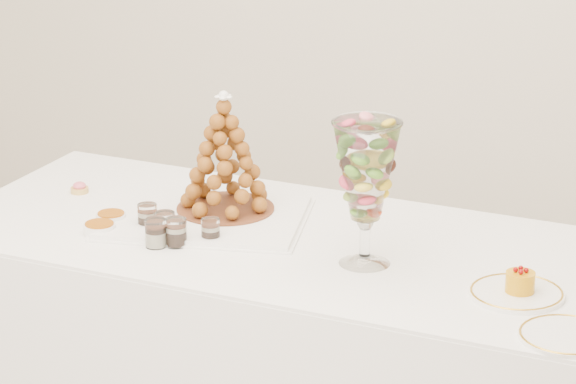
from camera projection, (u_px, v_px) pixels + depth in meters
The scene contains 15 objects.
buffet_table at pixel (316, 375), 3.82m from camera, with size 2.13×0.89×0.80m.
lace_tray at pixel (205, 218), 3.84m from camera, with size 0.55×0.41×0.02m, color white.
macaron_vase at pixel (366, 173), 3.47m from camera, with size 0.18×0.18×0.38m.
cake_plate at pixel (517, 294), 3.35m from camera, with size 0.24×0.24×0.01m, color white.
spare_plate at pixel (566, 336), 3.13m from camera, with size 0.22×0.22×0.01m, color white.
pink_tart at pixel (80, 188), 4.07m from camera, with size 0.05×0.05×0.03m.
verrine_a at pixel (147, 217), 3.77m from camera, with size 0.05×0.05×0.07m, color white.
verrine_b at pixel (165, 225), 3.71m from camera, with size 0.06×0.06×0.08m, color white.
verrine_c at pixel (211, 231), 3.68m from camera, with size 0.05×0.05×0.07m, color white.
verrine_d at pixel (156, 233), 3.65m from camera, with size 0.06×0.06×0.08m, color white.
verrine_e at pixel (176, 232), 3.66m from camera, with size 0.06×0.06×0.08m, color white.
ramekin_back at pixel (111, 218), 3.83m from camera, with size 0.08×0.08×0.03m, color white.
ramekin_front at pixel (100, 229), 3.75m from camera, with size 0.09×0.09×0.03m, color white.
croquembouche at pixel (225, 153), 3.83m from camera, with size 0.28×0.28×0.35m.
mousse_cake at pixel (520, 282), 3.34m from camera, with size 0.07×0.07×0.06m.
Camera 1 is at (1.53, -2.75, 2.16)m, focal length 85.00 mm.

